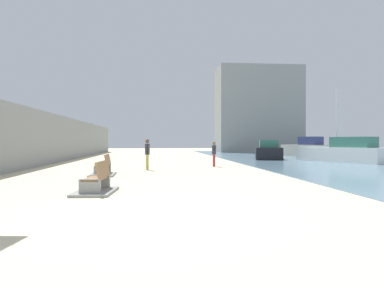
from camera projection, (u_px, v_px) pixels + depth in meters
name	position (u px, v px, depth m)	size (l,w,h in m)	color
ground_plane	(154.00, 164.00, 26.23)	(120.00, 120.00, 0.00)	beige
seawall	(42.00, 138.00, 25.51)	(0.80, 64.00, 3.55)	gray
bench_near	(96.00, 185.00, 11.59)	(1.24, 2.17, 0.98)	gray
bench_far	(103.00, 170.00, 17.58)	(1.14, 2.12, 0.98)	gray
person_walking	(147.00, 152.00, 20.71)	(0.27, 0.51, 1.71)	gold
person_standing	(214.00, 152.00, 23.64)	(0.30, 0.49, 1.58)	#B22D33
boat_far_left	(306.00, 149.00, 38.71)	(3.98, 5.21, 2.01)	beige
boat_far_right	(343.00, 152.00, 28.22)	(4.61, 7.44, 5.54)	white
boat_nearest	(268.00, 152.00, 33.18)	(3.43, 5.91, 1.65)	black
harbor_building	(258.00, 110.00, 55.46)	(12.00, 6.00, 12.35)	gray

